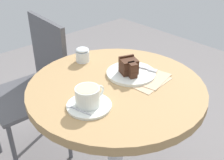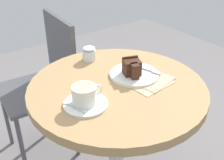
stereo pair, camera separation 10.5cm
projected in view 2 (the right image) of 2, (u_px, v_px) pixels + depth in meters
The scene contains 10 objects.
cafe_table at pixel (117, 111), 1.16m from camera, with size 0.70×0.70×0.72m.
saucer at pixel (86, 104), 0.98m from camera, with size 0.16×0.16×0.01m.
coffee_cup at pixel (85, 94), 0.96m from camera, with size 0.12×0.08×0.07m.
teaspoon at pixel (72, 106), 0.95m from camera, with size 0.04×0.10×0.00m.
cake_plate at pixel (134, 74), 1.16m from camera, with size 0.20×0.20×0.01m.
cake_slice at pixel (132, 68), 1.13m from camera, with size 0.08×0.09×0.07m.
fork at pixel (148, 70), 1.17m from camera, with size 0.07×0.15×0.00m.
napkin at pixel (148, 80), 1.12m from camera, with size 0.20×0.18×0.00m.
cafe_chair at pixel (48, 77), 1.59m from camera, with size 0.40×0.40×0.84m.
sugar_pot at pixel (89, 53), 1.27m from camera, with size 0.06×0.06×0.07m.
Camera 2 is at (-0.57, -0.74, 1.29)m, focal length 45.00 mm.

